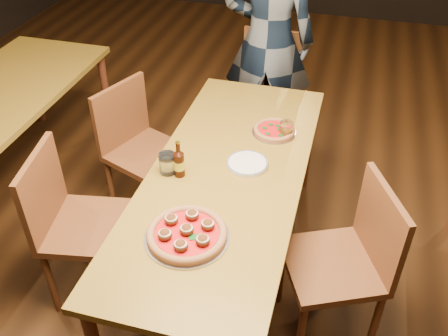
% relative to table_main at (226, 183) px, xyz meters
% --- Properties ---
extents(ground, '(9.00, 9.00, 0.00)m').
position_rel_table_main_xyz_m(ground, '(0.00, 0.00, -0.68)').
color(ground, black).
extents(table_main, '(0.80, 2.00, 0.75)m').
position_rel_table_main_xyz_m(table_main, '(0.00, 0.00, 0.00)').
color(table_main, brown).
rests_on(table_main, ground).
extents(chair_main_nw, '(0.53, 0.53, 0.97)m').
position_rel_table_main_xyz_m(chair_main_nw, '(-0.68, -0.32, -0.19)').
color(chair_main_nw, '#573317').
rests_on(chair_main_nw, ground).
extents(chair_main_sw, '(0.57, 0.57, 0.94)m').
position_rel_table_main_xyz_m(chair_main_sw, '(-0.64, 0.41, -0.21)').
color(chair_main_sw, '#573317').
rests_on(chair_main_sw, ground).
extents(chair_main_e, '(0.60, 0.60, 0.97)m').
position_rel_table_main_xyz_m(chair_main_e, '(0.61, -0.24, -0.19)').
color(chair_main_e, '#573317').
rests_on(chair_main_e, ground).
extents(chair_end, '(0.47, 0.47, 0.98)m').
position_rel_table_main_xyz_m(chair_end, '(-0.05, 1.30, -0.19)').
color(chair_end, '#573317').
rests_on(chair_end, ground).
extents(pizza_meatball, '(0.39, 0.39, 0.07)m').
position_rel_table_main_xyz_m(pizza_meatball, '(-0.05, -0.50, 0.10)').
color(pizza_meatball, '#B7B7BF').
rests_on(pizza_meatball, table_main).
extents(pizza_margherita, '(0.26, 0.26, 0.03)m').
position_rel_table_main_xyz_m(pizza_margherita, '(0.17, 0.45, 0.09)').
color(pizza_margherita, '#B7B7BF').
rests_on(pizza_margherita, table_main).
extents(plate_stack, '(0.22, 0.22, 0.02)m').
position_rel_table_main_xyz_m(plate_stack, '(0.09, 0.09, 0.08)').
color(plate_stack, white).
rests_on(plate_stack, table_main).
extents(beer_bottle, '(0.06, 0.06, 0.20)m').
position_rel_table_main_xyz_m(beer_bottle, '(-0.23, -0.08, 0.15)').
color(beer_bottle, black).
rests_on(beer_bottle, table_main).
extents(water_glass, '(0.09, 0.09, 0.11)m').
position_rel_table_main_xyz_m(water_glass, '(-0.30, -0.07, 0.13)').
color(water_glass, white).
rests_on(water_glass, table_main).
extents(amber_glass, '(0.08, 0.08, 0.09)m').
position_rel_table_main_xyz_m(amber_glass, '(0.24, 0.43, 0.12)').
color(amber_glass, '#9F5B12').
rests_on(amber_glass, table_main).
extents(diner, '(0.69, 0.47, 1.81)m').
position_rel_table_main_xyz_m(diner, '(-0.06, 1.37, 0.23)').
color(diner, black).
rests_on(diner, ground).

